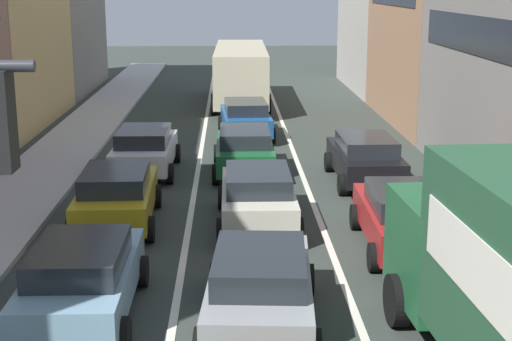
{
  "coord_description": "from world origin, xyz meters",
  "views": [
    {
      "loc": [
        -0.63,
        -6.11,
        6.05
      ],
      "look_at": [
        0.0,
        12.0,
        1.6
      ],
      "focal_mm": 53.75,
      "sensor_mm": 36.0,
      "label": 1
    }
  ],
  "objects_px": {
    "wagon_right_lane_far": "(365,158)",
    "coupe_centre_lane_fourth": "(245,149)",
    "wagon_left_lane_second": "(82,278)",
    "sedan_centre_lane_second": "(260,286)",
    "sedan_left_lane_fourth": "(145,149)",
    "sedan_left_lane_third": "(117,195)",
    "sedan_right_lane_behind_truck": "(404,216)",
    "hatchback_centre_lane_third": "(258,195)",
    "bus_mid_queue_primary": "(241,70)",
    "sedan_centre_lane_fifth": "(246,118)"
  },
  "relations": [
    {
      "from": "sedan_centre_lane_second",
      "to": "sedan_right_lane_behind_truck",
      "type": "bearing_deg",
      "value": -37.0
    },
    {
      "from": "hatchback_centre_lane_third",
      "to": "wagon_right_lane_far",
      "type": "relative_size",
      "value": 1.0
    },
    {
      "from": "sedan_left_lane_third",
      "to": "wagon_right_lane_far",
      "type": "xyz_separation_m",
      "value": [
        7.08,
        4.02,
        0.0
      ]
    },
    {
      "from": "wagon_left_lane_second",
      "to": "hatchback_centre_lane_third",
      "type": "bearing_deg",
      "value": -32.1
    },
    {
      "from": "hatchback_centre_lane_third",
      "to": "sedan_left_lane_fourth",
      "type": "height_order",
      "value": "same"
    },
    {
      "from": "coupe_centre_lane_fourth",
      "to": "sedan_centre_lane_fifth",
      "type": "distance_m",
      "value": 5.98
    },
    {
      "from": "wagon_left_lane_second",
      "to": "coupe_centre_lane_fourth",
      "type": "bearing_deg",
      "value": -16.21
    },
    {
      "from": "hatchback_centre_lane_third",
      "to": "sedan_left_lane_fourth",
      "type": "relative_size",
      "value": 1.0
    },
    {
      "from": "coupe_centre_lane_fourth",
      "to": "sedan_centre_lane_fifth",
      "type": "bearing_deg",
      "value": -1.61
    },
    {
      "from": "sedan_centre_lane_second",
      "to": "hatchback_centre_lane_third",
      "type": "relative_size",
      "value": 1.03
    },
    {
      "from": "sedan_left_lane_third",
      "to": "sedan_right_lane_behind_truck",
      "type": "relative_size",
      "value": 1.0
    },
    {
      "from": "wagon_left_lane_second",
      "to": "coupe_centre_lane_fourth",
      "type": "xyz_separation_m",
      "value": [
        3.2,
        11.03,
        0.0
      ]
    },
    {
      "from": "hatchback_centre_lane_third",
      "to": "sedan_right_lane_behind_truck",
      "type": "xyz_separation_m",
      "value": [
        3.33,
        -1.92,
        0.0
      ]
    },
    {
      "from": "sedan_centre_lane_second",
      "to": "wagon_left_lane_second",
      "type": "relative_size",
      "value": 1.03
    },
    {
      "from": "sedan_left_lane_fourth",
      "to": "sedan_centre_lane_fifth",
      "type": "xyz_separation_m",
      "value": [
        3.41,
        5.84,
        0.0
      ]
    },
    {
      "from": "hatchback_centre_lane_third",
      "to": "sedan_left_lane_third",
      "type": "distance_m",
      "value": 3.6
    },
    {
      "from": "hatchback_centre_lane_third",
      "to": "bus_mid_queue_primary",
      "type": "relative_size",
      "value": 0.41
    },
    {
      "from": "sedan_left_lane_fourth",
      "to": "sedan_centre_lane_fifth",
      "type": "relative_size",
      "value": 0.98
    },
    {
      "from": "bus_mid_queue_primary",
      "to": "sedan_centre_lane_second",
      "type": "bearing_deg",
      "value": -179.44
    },
    {
      "from": "hatchback_centre_lane_third",
      "to": "sedan_right_lane_behind_truck",
      "type": "height_order",
      "value": "same"
    },
    {
      "from": "sedan_left_lane_third",
      "to": "coupe_centre_lane_fourth",
      "type": "bearing_deg",
      "value": -33.83
    },
    {
      "from": "sedan_left_lane_third",
      "to": "coupe_centre_lane_fourth",
      "type": "height_order",
      "value": "same"
    },
    {
      "from": "coupe_centre_lane_fourth",
      "to": "sedan_centre_lane_fifth",
      "type": "height_order",
      "value": "same"
    },
    {
      "from": "sedan_left_lane_fourth",
      "to": "wagon_right_lane_far",
      "type": "distance_m",
      "value": 7.11
    },
    {
      "from": "sedan_left_lane_fourth",
      "to": "sedan_right_lane_behind_truck",
      "type": "bearing_deg",
      "value": -137.66
    },
    {
      "from": "sedan_right_lane_behind_truck",
      "to": "bus_mid_queue_primary",
      "type": "height_order",
      "value": "bus_mid_queue_primary"
    },
    {
      "from": "wagon_right_lane_far",
      "to": "bus_mid_queue_primary",
      "type": "relative_size",
      "value": 0.41
    },
    {
      "from": "sedan_left_lane_fourth",
      "to": "sedan_left_lane_third",
      "type": "bearing_deg",
      "value": 179.29
    },
    {
      "from": "sedan_centre_lane_second",
      "to": "sedan_right_lane_behind_truck",
      "type": "relative_size",
      "value": 1.02
    },
    {
      "from": "sedan_centre_lane_second",
      "to": "sedan_left_lane_fourth",
      "type": "height_order",
      "value": "same"
    },
    {
      "from": "wagon_left_lane_second",
      "to": "sedan_centre_lane_fifth",
      "type": "height_order",
      "value": "same"
    },
    {
      "from": "hatchback_centre_lane_third",
      "to": "coupe_centre_lane_fourth",
      "type": "bearing_deg",
      "value": 2.22
    },
    {
      "from": "wagon_left_lane_second",
      "to": "sedan_centre_lane_second",
      "type": "bearing_deg",
      "value": -99.03
    },
    {
      "from": "sedan_centre_lane_fifth",
      "to": "wagon_right_lane_far",
      "type": "height_order",
      "value": "same"
    },
    {
      "from": "sedan_left_lane_fourth",
      "to": "bus_mid_queue_primary",
      "type": "height_order",
      "value": "bus_mid_queue_primary"
    },
    {
      "from": "wagon_right_lane_far",
      "to": "sedan_left_lane_third",
      "type": "bearing_deg",
      "value": 118.86
    },
    {
      "from": "wagon_right_lane_far",
      "to": "coupe_centre_lane_fourth",
      "type": "bearing_deg",
      "value": 69.1
    },
    {
      "from": "hatchback_centre_lane_third",
      "to": "wagon_left_lane_second",
      "type": "bearing_deg",
      "value": 147.84
    },
    {
      "from": "sedan_right_lane_behind_truck",
      "to": "wagon_right_lane_far",
      "type": "xyz_separation_m",
      "value": [
        0.15,
        6.12,
        0.0
      ]
    },
    {
      "from": "sedan_left_lane_fourth",
      "to": "sedan_right_lane_behind_truck",
      "type": "xyz_separation_m",
      "value": [
        6.8,
        -7.62,
        0.0
      ]
    },
    {
      "from": "hatchback_centre_lane_third",
      "to": "sedan_left_lane_third",
      "type": "relative_size",
      "value": 0.99
    },
    {
      "from": "sedan_centre_lane_fifth",
      "to": "wagon_right_lane_far",
      "type": "relative_size",
      "value": 1.02
    },
    {
      "from": "sedan_centre_lane_fifth",
      "to": "coupe_centre_lane_fourth",
      "type": "bearing_deg",
      "value": 175.27
    },
    {
      "from": "wagon_left_lane_second",
      "to": "sedan_left_lane_third",
      "type": "height_order",
      "value": "same"
    },
    {
      "from": "sedan_centre_lane_second",
      "to": "coupe_centre_lane_fourth",
      "type": "distance_m",
      "value": 11.54
    },
    {
      "from": "sedan_left_lane_third",
      "to": "coupe_centre_lane_fourth",
      "type": "distance_m",
      "value": 6.35
    },
    {
      "from": "wagon_left_lane_second",
      "to": "sedan_left_lane_third",
      "type": "xyz_separation_m",
      "value": [
        -0.17,
        5.65,
        0.0
      ]
    },
    {
      "from": "sedan_left_lane_fourth",
      "to": "sedan_centre_lane_fifth",
      "type": "bearing_deg",
      "value": -29.67
    },
    {
      "from": "coupe_centre_lane_fourth",
      "to": "hatchback_centre_lane_third",
      "type": "bearing_deg",
      "value": -177.79
    },
    {
      "from": "sedan_centre_lane_second",
      "to": "wagon_right_lane_far",
      "type": "relative_size",
      "value": 1.02
    }
  ]
}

